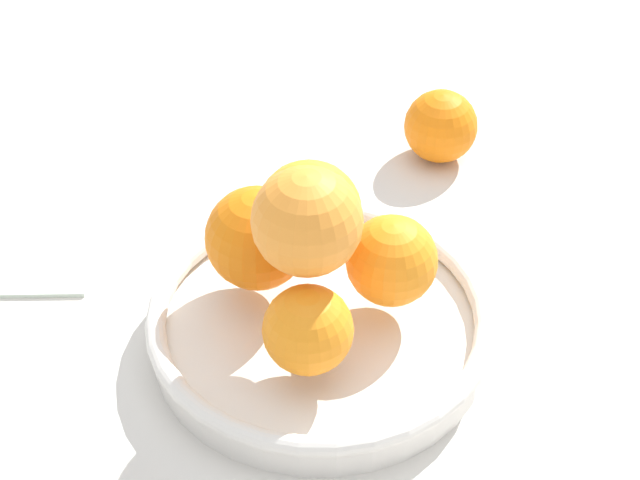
{
  "coord_description": "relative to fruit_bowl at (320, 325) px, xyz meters",
  "views": [
    {
      "loc": [
        0.55,
        -0.16,
        0.6
      ],
      "look_at": [
        0.0,
        0.0,
        0.11
      ],
      "focal_mm": 60.0,
      "sensor_mm": 36.0,
      "label": 1
    }
  ],
  "objects": [
    {
      "name": "orange_pile",
      "position": [
        -0.0,
        -0.01,
        0.08
      ],
      "size": [
        0.17,
        0.17,
        0.14
      ],
      "color": "orange",
      "rests_on": "fruit_bowl"
    },
    {
      "name": "ground_plane",
      "position": [
        0.0,
        0.0,
        -0.02
      ],
      "size": [
        4.0,
        4.0,
        0.0
      ],
      "primitive_type": "plane",
      "color": "beige"
    },
    {
      "name": "fruit_bowl",
      "position": [
        0.0,
        0.0,
        0.0
      ],
      "size": [
        0.27,
        0.27,
        0.04
      ],
      "color": "silver",
      "rests_on": "ground_plane"
    },
    {
      "name": "stray_orange",
      "position": [
        -0.2,
        0.18,
        0.02
      ],
      "size": [
        0.07,
        0.07,
        0.07
      ],
      "primitive_type": "sphere",
      "color": "orange",
      "rests_on": "ground_plane"
    },
    {
      "name": "napkin_folded",
      "position": [
        -0.18,
        -0.22,
        -0.01
      ],
      "size": [
        0.16,
        0.16,
        0.01
      ],
      "primitive_type": "cube",
      "rotation": [
        0.0,
        0.0,
        -0.26
      ],
      "color": "silver",
      "rests_on": "ground_plane"
    }
  ]
}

